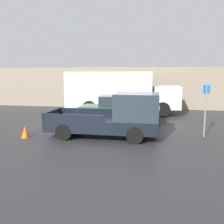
# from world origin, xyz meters

# --- Properties ---
(ground_plane) EXTENTS (60.00, 60.00, 0.00)m
(ground_plane) POSITION_xyz_m (0.00, 0.00, 0.00)
(ground_plane) COLOR #2D2D30
(building_wall) EXTENTS (28.00, 0.15, 3.55)m
(building_wall) POSITION_xyz_m (0.00, 10.01, 1.78)
(building_wall) COLOR gray
(building_wall) RESTS_ON ground
(pickup_truck) EXTENTS (5.22, 2.11, 2.11)m
(pickup_truck) POSITION_xyz_m (-0.87, -0.16, 0.97)
(pickup_truck) COLOR black
(pickup_truck) RESTS_ON ground
(car) EXTENTS (4.84, 1.88, 1.66)m
(car) POSITION_xyz_m (-1.17, 3.53, 0.84)
(car) COLOR #1E592D
(car) RESTS_ON ground
(delivery_truck) EXTENTS (8.43, 2.33, 3.15)m
(delivery_truck) POSITION_xyz_m (-1.88, 7.00, 1.71)
(delivery_truck) COLOR white
(delivery_truck) RESTS_ON ground
(parking_sign) EXTENTS (0.30, 0.07, 2.58)m
(parking_sign) POSITION_xyz_m (3.29, 0.61, 1.45)
(parking_sign) COLOR gray
(parking_sign) RESTS_ON ground
(traffic_cone) EXTENTS (0.39, 0.39, 0.57)m
(traffic_cone) POSITION_xyz_m (-5.07, -1.01, 0.29)
(traffic_cone) COLOR orange
(traffic_cone) RESTS_ON ground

